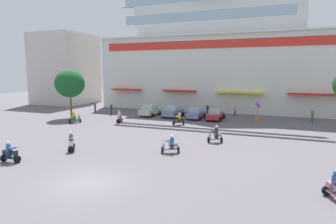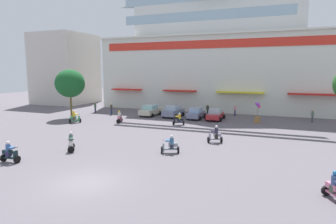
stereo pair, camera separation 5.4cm
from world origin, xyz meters
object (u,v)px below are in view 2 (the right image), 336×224
Objects in this scene: scooter_rider_3 at (170,146)px; scooter_rider_1 at (179,120)px; scooter_rider_6 at (10,153)px; pedestrian_1 at (208,109)px; plaza_tree_0 at (70,83)px; scooter_rider_2 at (71,143)px; pedestrian_3 at (235,110)px; scooter_rider_8 at (215,135)px; balloon_vendor_cart at (258,115)px; parked_car_0 at (150,110)px; parked_car_2 at (196,113)px; scooter_rider_0 at (75,118)px; parked_car_3 at (215,115)px; scooter_rider_5 at (335,189)px; pedestrian_0 at (313,115)px; pedestrian_2 at (111,108)px; pedestrian_4 at (95,107)px; scooter_rider_4 at (119,118)px; parked_car_1 at (173,111)px.

scooter_rider_1 is at bearing 106.01° from scooter_rider_3.
pedestrian_1 is (7.81, 26.35, 0.27)m from scooter_rider_6.
scooter_rider_3 is at bearing -30.50° from plaza_tree_0.
plaza_tree_0 is at bearing 129.75° from scooter_rider_2.
scooter_rider_2 is 25.09m from pedestrian_3.
scooter_rider_6 is (9.07, -17.28, -4.05)m from plaza_tree_0.
balloon_vendor_cart is at bearing 76.56° from scooter_rider_8.
parked_car_0 reaches higher than parked_car_2.
scooter_rider_0 is 18.40m from pedestrian_1.
parked_car_3 is 2.59× the size of scooter_rider_5.
pedestrian_0 is (11.69, 18.75, 0.37)m from scooter_rider_3.
pedestrian_2 is 1.11× the size of pedestrian_3.
parked_car_2 is at bearing -0.98° from parked_car_0.
scooter_rider_3 is (-0.07, -16.36, -0.13)m from parked_car_3.
parked_car_2 is at bearing 178.86° from balloon_vendor_cart.
pedestrian_0 is 30.43m from pedestrian_4.
scooter_rider_4 is 0.89× the size of pedestrian_2.
scooter_rider_4 reaches higher than scooter_rider_1.
plaza_tree_0 is at bearing -178.92° from scooter_rider_1.
scooter_rider_0 is 8.92m from pedestrian_4.
scooter_rider_4 is at bearing 24.09° from scooter_rider_0.
pedestrian_1 reaches higher than parked_car_3.
parked_car_2 is (3.37, -0.26, -0.05)m from parked_car_1.
plaza_tree_0 is 4.32× the size of scooter_rider_3.
pedestrian_1 is 1.05× the size of pedestrian_3.
balloon_vendor_cart reaches higher than pedestrian_1.
scooter_rider_5 is at bearing -52.58° from parked_car_1.
parked_car_0 reaches higher than scooter_rider_5.
pedestrian_3 is at bearing 36.24° from scooter_rider_0.
scooter_rider_5 is at bearing -36.00° from pedestrian_4.
balloon_vendor_cart reaches higher than parked_car_0.
parked_car_1 is 3.38m from parked_car_2.
pedestrian_4 is 24.00m from balloon_vendor_cart.
parked_car_1 is 2.66× the size of scooter_rider_1.
pedestrian_2 reaches higher than scooter_rider_4.
plaza_tree_0 is at bearing -167.86° from balloon_vendor_cart.
balloon_vendor_cart is at bearing 54.98° from scooter_rider_2.
plaza_tree_0 reaches higher than scooter_rider_3.
scooter_rider_5 is at bearing -76.24° from balloon_vendor_cart.
pedestrian_3 reaches higher than parked_car_2.
scooter_rider_2 is (-7.71, -18.68, -0.09)m from parked_car_3.
pedestrian_0 is (21.05, 2.25, 0.17)m from parked_car_0.
parked_car_1 is at bearing -173.17° from pedestrian_0.
pedestrian_0 reaches higher than pedestrian_1.
scooter_rider_0 is 1.01× the size of scooter_rider_6.
pedestrian_3 is 21.08m from pedestrian_4.
pedestrian_2 is (-4.40, 5.10, 0.37)m from scooter_rider_4.
pedestrian_3 is at bearing 126.29° from balloon_vendor_cart.
parked_car_3 is 2.63× the size of scooter_rider_1.
pedestrian_0 reaches higher than scooter_rider_2.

